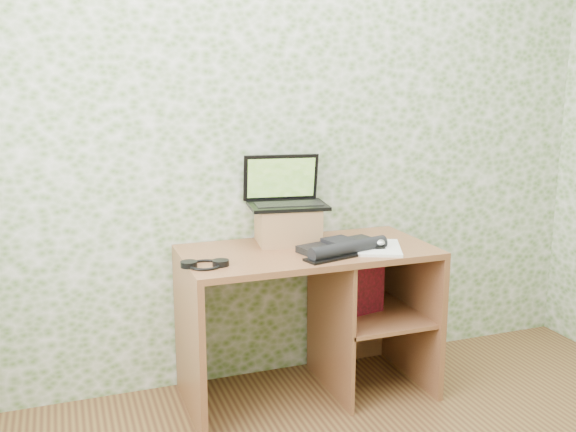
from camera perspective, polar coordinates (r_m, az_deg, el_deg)
name	(u,v)px	position (r m, az deg, el deg)	size (l,w,h in m)	color
wall_back	(286,128)	(3.26, -0.18, 7.79)	(3.50, 3.50, 0.00)	silver
desk	(320,298)	(3.20, 2.86, -7.33)	(1.20, 0.60, 0.75)	brown
riser	(288,225)	(3.16, -0.02, -0.82)	(0.30, 0.25, 0.18)	#A7764B
laptop	(285,194)	(3.17, -0.27, 1.95)	(0.41, 0.31, 0.25)	black
keyboard	(343,247)	(3.02, 4.95, -2.78)	(0.47, 0.34, 0.06)	black
headphones	(205,264)	(2.81, -7.40, -4.27)	(0.21, 0.18, 0.03)	black
notepad	(378,248)	(3.09, 8.05, -2.81)	(0.20, 0.29, 0.01)	white
mouse	(378,244)	(3.08, 7.99, -2.45)	(0.06, 0.09, 0.03)	silver
pen	(381,242)	(3.15, 8.24, -2.32)	(0.01, 0.01, 0.14)	black
red_box	(360,285)	(3.24, 6.41, -6.10)	(0.25, 0.08, 0.30)	maroon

